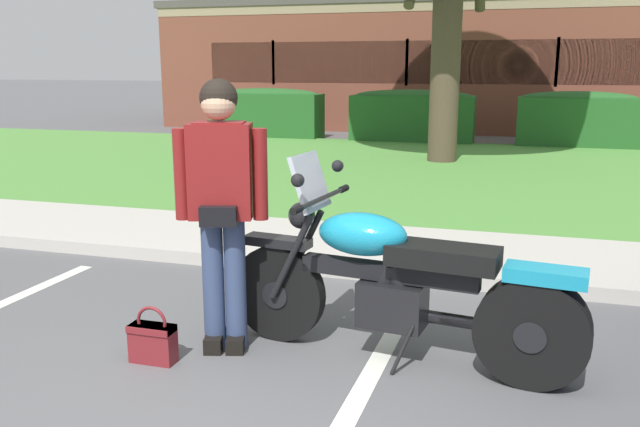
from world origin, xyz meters
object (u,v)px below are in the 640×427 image
Objects in this scene: handbag at (153,340)px; hedge_left at (267,112)px; motorcycle at (409,286)px; hedge_center_left at (412,115)px; brick_building at (549,65)px; rider_person at (221,197)px; hedge_center_right at (577,118)px.

hedge_left is (-3.89, 12.18, 0.51)m from handbag.
hedge_center_left is (-1.76, 11.73, 0.16)m from motorcycle.
hedge_left and hedge_center_left have the same top height.
motorcycle is at bearing -81.46° from hedge_center_left.
rider_person is at bearing -98.17° from brick_building.
hedge_center_left is at bearing 98.54° from motorcycle.
hedge_left is at bearing -180.00° from hedge_center_right.
brick_building reaches higher than rider_person.
hedge_left is at bearing 107.71° from handbag.
rider_person reaches higher than hedge_center_right.
hedge_center_right is at bearing -86.49° from brick_building.
motorcycle is 1.31× the size of rider_person.
rider_person is 0.67× the size of hedge_center_right.
hedge_center_right is (1.86, 11.73, 0.16)m from motorcycle.
handbag is (-0.34, -0.33, -0.85)m from rider_person.
motorcycle is 0.79× the size of hedge_center_left.
brick_building is at bearing 43.01° from hedge_left.
hedge_center_left is at bearing 0.00° from hedge_left.
hedge_center_left is at bearing -116.81° from brick_building.
handbag is (-1.49, -0.44, -0.34)m from motorcycle.
rider_person reaches higher than motorcycle.
motorcycle reaches higher than hedge_center_left.
rider_person is 12.23m from hedge_center_right.
rider_person reaches higher than handbag.
hedge_center_left and hedge_center_right have the same top height.
hedge_center_left is at bearing 180.00° from hedge_center_right.
motorcycle is 1.59m from handbag.
handbag is at bearing -105.36° from hedge_center_right.
hedge_center_right is at bearing 74.64° from handbag.
motorcycle is at bearing 5.82° from rider_person.
hedge_left is at bearing 109.63° from rider_person.
brick_building is (1.46, 18.12, 1.31)m from motorcycle.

